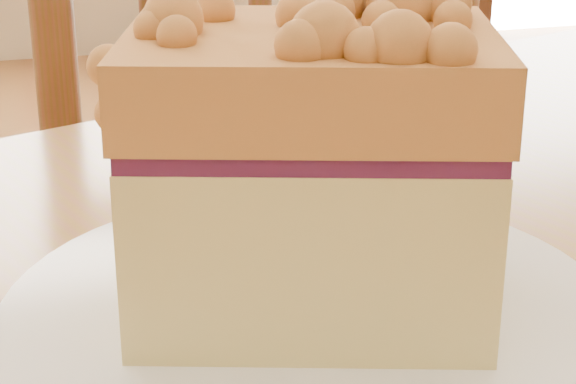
{
  "coord_description": "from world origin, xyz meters",
  "views": [
    {
      "loc": [
        -0.21,
        -0.01,
        0.95
      ],
      "look_at": [
        -0.11,
        0.35,
        0.8
      ],
      "focal_mm": 62.0,
      "sensor_mm": 36.0,
      "label": 1
    }
  ],
  "objects": [
    {
      "name": "plate",
      "position": [
        -0.11,
        0.32,
        0.76
      ],
      "size": [
        0.24,
        0.24,
        0.02
      ],
      "color": "white",
      "rests_on": "cafe_table_main"
    },
    {
      "name": "cake_slice",
      "position": [
        -0.1,
        0.32,
        0.83
      ],
      "size": [
        0.16,
        0.13,
        0.12
      ],
      "rotation": [
        0.0,
        0.0,
        -0.3
      ],
      "color": "#E7D582",
      "rests_on": "plate"
    },
    {
      "name": "cafe_chair_main",
      "position": [
        0.02,
        0.95,
        0.48
      ],
      "size": [
        0.48,
        0.48,
        0.95
      ],
      "rotation": [
        0.0,
        0.0,
        3.01
      ],
      "color": "brown",
      "rests_on": "ground"
    }
  ]
}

